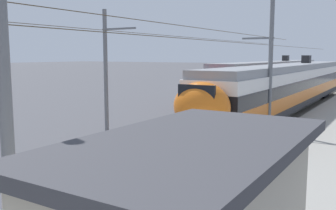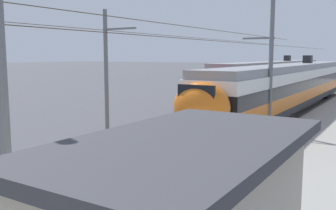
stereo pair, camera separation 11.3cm
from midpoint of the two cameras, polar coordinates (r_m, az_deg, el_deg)
ground_plane at (r=14.27m, az=3.96°, el=-11.07°), size 400.00×400.00×0.00m
platform_slab at (r=12.89m, az=21.96°, el=-12.76°), size 120.00×7.55×0.39m
track_near at (r=14.82m, az=-0.23°, el=-10.06°), size 120.00×3.00×0.28m
track_far at (r=18.04m, az=-14.61°, el=-7.09°), size 120.00×3.00×0.28m
train_near_platform at (r=31.75m, az=18.01°, el=2.99°), size 33.41×2.97×4.27m
train_far_track at (r=45.69m, az=15.54°, el=4.36°), size 33.83×3.02×4.27m
catenary_mast_west at (r=7.41m, az=-24.40°, el=1.20°), size 49.31×1.76×7.19m
catenary_mast_mid at (r=21.02m, az=14.84°, el=6.14°), size 49.31×1.76×8.01m
catenary_mast_far_side at (r=22.30m, az=-9.23°, el=5.64°), size 49.31×2.35×7.18m
platform_sign at (r=11.94m, az=6.77°, el=-4.31°), size 0.70×0.08×2.35m
passenger_walking at (r=9.79m, az=9.29°, el=-11.74°), size 0.53×0.22×1.69m
handbag_beside_passenger at (r=11.09m, az=10.51°, el=-13.90°), size 0.32×0.18×0.38m
handbag_near_sign at (r=12.36m, az=4.36°, el=-11.40°), size 0.32×0.18×0.43m
potted_plant_platform_edge at (r=11.14m, az=5.07°, el=-12.30°), size 0.45×0.45×0.70m
potted_plant_by_shelter at (r=12.61m, az=12.52°, el=-10.02°), size 0.55×0.55×0.75m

